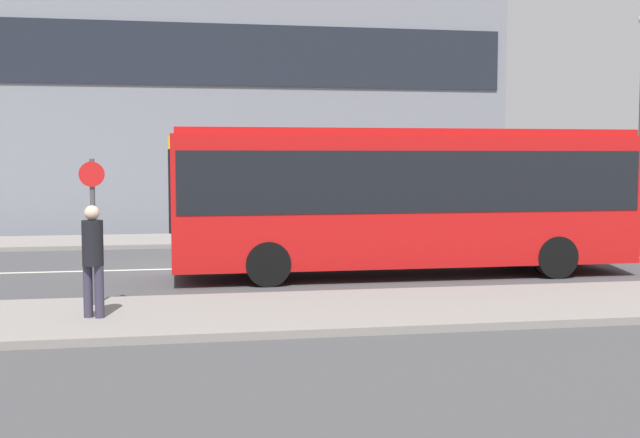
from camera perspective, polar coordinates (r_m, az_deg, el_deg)
ground_plane at (r=19.96m, az=-8.71°, el=-3.50°), size 120.00×120.00×0.00m
sidewalk_near at (r=13.79m, az=-8.02°, el=-6.78°), size 44.00×3.50×0.13m
sidewalk_far at (r=26.16m, az=-9.08°, el=-1.49°), size 44.00×3.50×0.13m
lane_centerline at (r=19.96m, az=-8.71°, el=-3.49°), size 41.80×0.16×0.01m
city_bus at (r=18.58m, az=5.91°, el=1.92°), size 10.59×2.49×3.36m
parked_car_0 at (r=26.46m, az=17.93°, el=-0.28°), size 4.32×1.74×1.43m
pedestrian_near_stop at (r=13.47m, az=-15.85°, el=-2.38°), size 0.34×0.34×1.83m
bus_stop_sign at (r=14.59m, az=-15.85°, el=-0.05°), size 0.44×0.12×2.58m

